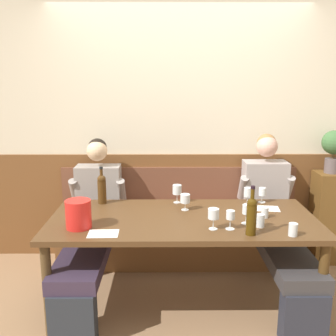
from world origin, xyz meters
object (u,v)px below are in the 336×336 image
wine_glass_by_bottle (246,211)px  wine_glass_mid_right (230,216)px  wine_glass_center_rear (177,190)px  water_tumbler_right (260,221)px  wine_glass_mid_left (262,193)px  wine_bottle_amber_mid (102,188)px  dining_table (183,227)px  wine_glass_near_bucket (213,215)px  water_tumbler_left (293,230)px  wall_bench (179,236)px  person_center_right_seat (274,216)px  wine_bottle_green_tall (252,215)px  water_tumbler_center (265,212)px  potted_plant (334,147)px  person_center_left_seat (92,221)px  ice_bucket (78,214)px  wine_glass_right_end (185,199)px  wine_glass_center_front (248,193)px

wine_glass_by_bottle → wine_glass_mid_right: size_ratio=1.06×
wine_glass_center_rear → water_tumbler_right: 0.82m
wine_glass_mid_left → wine_glass_mid_right: size_ratio=0.95×
wine_bottle_amber_mid → wine_glass_by_bottle: bearing=-23.6°
dining_table → wine_glass_near_bucket: wine_glass_near_bucket is taller
wine_glass_mid_left → water_tumbler_left: wine_glass_mid_left is taller
wall_bench → person_center_right_seat: bearing=-25.6°
wine_bottle_green_tall → water_tumbler_center: (0.18, 0.33, -0.10)m
wine_bottle_green_tall → potted_plant: (1.03, 1.14, 0.27)m
water_tumbler_center → person_center_right_seat: bearing=63.4°
wine_glass_mid_left → person_center_left_seat: bearing=-179.0°
ice_bucket → wine_glass_by_bottle: 1.22m
person_center_left_seat → ice_bucket: 0.61m
wine_glass_right_end → potted_plant: potted_plant is taller
water_tumbler_center → wine_bottle_green_tall: bearing=-118.4°
wine_glass_right_end → water_tumbler_right: bearing=-35.7°
wine_glass_near_bucket → wine_bottle_green_tall: bearing=-22.0°
potted_plant → wine_glass_mid_left: bearing=-151.1°
wine_glass_mid_left → water_tumbler_right: size_ratio=1.39×
ice_bucket → wine_glass_right_end: size_ratio=1.54×
wall_bench → wine_glass_center_front: wall_bench is taller
dining_table → water_tumbler_center: 0.64m
wall_bench → wine_glass_mid_right: size_ratio=16.98×
wine_bottle_green_tall → person_center_right_seat: bearing=62.6°
water_tumbler_center → water_tumbler_left: bearing=-74.2°
wine_bottle_green_tall → wine_glass_by_bottle: 0.21m
water_tumbler_left → person_center_left_seat: bearing=154.8°
wine_bottle_green_tall → water_tumbler_center: wine_bottle_green_tall is taller
person_center_left_seat → potted_plant: (2.26, 0.46, 0.57)m
person_center_left_seat → ice_bucket: person_center_left_seat is taller
person_center_right_seat → ice_bucket: (-1.58, -0.58, 0.23)m
ice_bucket → wine_glass_center_rear: ice_bucket is taller
wall_bench → potted_plant: 1.73m
wine_glass_mid_right → water_tumbler_right: wine_glass_mid_right is taller
person_center_right_seat → wine_glass_center_front: person_center_right_seat is taller
wine_glass_center_rear → wine_glass_center_front: bearing=-5.3°
wine_glass_mid_left → wine_glass_by_bottle: bearing=-115.5°
person_center_right_seat → wine_glass_right_end: bearing=-166.1°
wall_bench → wine_glass_right_end: 0.82m
dining_table → wine_glass_by_bottle: wine_glass_by_bottle is taller
dining_table → wine_glass_mid_left: (0.70, 0.37, 0.17)m
wine_bottle_green_tall → potted_plant: size_ratio=0.84×
wine_glass_near_bucket → wine_glass_by_bottle: bearing=22.2°
wine_glass_by_bottle → water_tumbler_center: size_ratio=1.79×
person_center_left_seat → water_tumbler_center: (1.41, -0.35, 0.20)m
wall_bench → wine_bottle_green_tall: (0.45, -1.11, 0.62)m
person_center_right_seat → wine_glass_center_rear: (-0.86, -0.00, 0.24)m
wine_glass_mid_left → wine_glass_near_bucket: 0.79m
wall_bench → ice_bucket: ice_bucket is taller
wine_glass_mid_right → person_center_left_seat: bearing=151.8°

